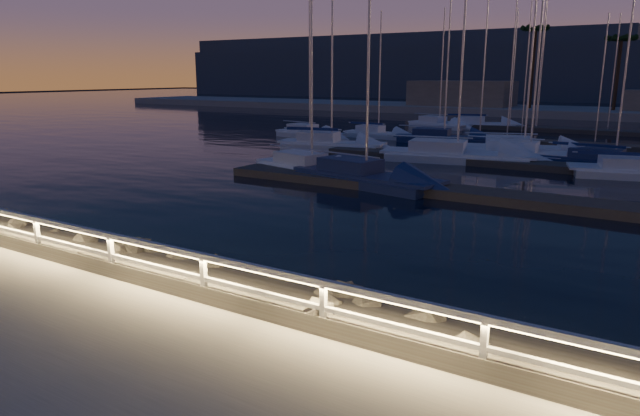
# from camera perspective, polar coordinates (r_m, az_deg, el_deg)

# --- Properties ---
(ground) EXTENTS (400.00, 400.00, 0.00)m
(ground) POSITION_cam_1_polar(r_m,az_deg,el_deg) (13.34, -14.60, -8.05)
(ground) COLOR #ADA79C
(ground) RESTS_ON ground
(harbor_water) EXTENTS (400.00, 440.00, 0.60)m
(harbor_water) POSITION_cam_1_polar(r_m,az_deg,el_deg) (41.09, 18.83, 4.49)
(harbor_water) COLOR black
(harbor_water) RESTS_ON ground
(guard_rail) EXTENTS (44.11, 0.12, 1.06)m
(guard_rail) POSITION_cam_1_polar(r_m,az_deg,el_deg) (13.13, -15.01, -4.83)
(guard_rail) COLOR white
(guard_rail) RESTS_ON ground
(riprap) EXTENTS (38.96, 2.95, 1.41)m
(riprap) POSITION_cam_1_polar(r_m,az_deg,el_deg) (12.01, 3.58, -10.90)
(riprap) COLOR #605C52
(riprap) RESTS_ON ground
(floating_docks) EXTENTS (22.00, 36.00, 0.40)m
(floating_docks) POSITION_cam_1_polar(r_m,az_deg,el_deg) (42.26, 19.29, 5.46)
(floating_docks) COLOR #584F48
(floating_docks) RESTS_ON ground
(far_shore) EXTENTS (160.00, 14.00, 5.20)m
(far_shore) POSITION_cam_1_polar(r_m,az_deg,el_deg) (83.12, 25.86, 8.81)
(far_shore) COLOR #ADA79C
(far_shore) RESTS_ON ground
(palm_left) EXTENTS (3.00, 3.00, 11.20)m
(palm_left) POSITION_cam_1_polar(r_m,az_deg,el_deg) (82.42, 20.75, 16.11)
(palm_left) COLOR #463120
(palm_left) RESTS_ON ground
(palm_center) EXTENTS (3.00, 3.00, 9.70)m
(palm_center) POSITION_cam_1_polar(r_m,az_deg,el_deg) (81.84, 27.90, 14.53)
(palm_center) COLOR #463120
(palm_center) RESTS_ON ground
(distant_hills) EXTENTS (230.00, 37.50, 18.00)m
(distant_hills) POSITION_cam_1_polar(r_m,az_deg,el_deg) (145.53, 20.07, 12.39)
(distant_hills) COLOR #384557
(distant_hills) RESTS_ON ground
(sailboat_a) EXTENTS (8.06, 3.83, 13.31)m
(sailboat_a) POSITION_cam_1_polar(r_m,az_deg,el_deg) (41.78, 0.89, 6.48)
(sailboat_a) COLOR white
(sailboat_a) RESTS_ON ground
(sailboat_b) EXTENTS (8.40, 3.92, 13.82)m
(sailboat_b) POSITION_cam_1_polar(r_m,az_deg,el_deg) (28.43, 4.29, 3.25)
(sailboat_b) COLOR navy
(sailboat_b) RESTS_ON ground
(sailboat_c) EXTENTS (9.70, 4.47, 15.90)m
(sailboat_c) POSITION_cam_1_polar(r_m,az_deg,el_deg) (36.94, 13.15, 5.27)
(sailboat_c) COLOR white
(sailboat_c) RESTS_ON ground
(sailboat_e) EXTENTS (7.02, 3.15, 11.63)m
(sailboat_e) POSITION_cam_1_polar(r_m,az_deg,el_deg) (50.02, -1.18, 7.54)
(sailboat_e) COLOR white
(sailboat_e) RESTS_ON ground
(sailboat_f) EXTENTS (7.79, 4.04, 12.80)m
(sailboat_f) POSITION_cam_1_polar(r_m,az_deg,el_deg) (31.25, -1.07, 4.14)
(sailboat_f) COLOR white
(sailboat_f) RESTS_ON ground
(sailboat_g) EXTENTS (8.49, 3.00, 14.17)m
(sailboat_g) POSITION_cam_1_polar(r_m,az_deg,el_deg) (38.96, 19.93, 5.17)
(sailboat_g) COLOR white
(sailboat_g) RESTS_ON ground
(sailboat_i) EXTENTS (6.27, 2.11, 10.60)m
(sailboat_i) POSITION_cam_1_polar(r_m,az_deg,el_deg) (50.06, 5.69, 7.45)
(sailboat_i) COLOR white
(sailboat_i) RESTS_ON ground
(sailboat_j) EXTENTS (8.53, 4.65, 14.01)m
(sailboat_j) POSITION_cam_1_polar(r_m,az_deg,el_deg) (41.36, 19.42, 5.65)
(sailboat_j) COLOR white
(sailboat_j) RESTS_ON ground
(sailboat_k) EXTENTS (8.06, 3.52, 13.24)m
(sailboat_k) POSITION_cam_1_polar(r_m,az_deg,el_deg) (47.32, 12.04, 6.92)
(sailboat_k) COLOR navy
(sailboat_k) RESTS_ON ground
(sailboat_l) EXTENTS (8.13, 3.04, 13.45)m
(sailboat_l) POSITION_cam_1_polar(r_m,az_deg,el_deg) (37.92, 27.07, 4.26)
(sailboat_l) COLOR navy
(sailboat_l) RESTS_ON ground
(sailboat_m) EXTENTS (7.20, 4.05, 11.90)m
(sailboat_m) POSITION_cam_1_polar(r_m,az_deg,el_deg) (60.58, 11.71, 8.26)
(sailboat_m) COLOR white
(sailboat_m) RESTS_ON ground
(sailboat_n) EXTENTS (7.71, 3.99, 12.66)m
(sailboat_n) POSITION_cam_1_polar(r_m,az_deg,el_deg) (61.49, 15.56, 8.12)
(sailboat_n) COLOR white
(sailboat_n) RESTS_ON ground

